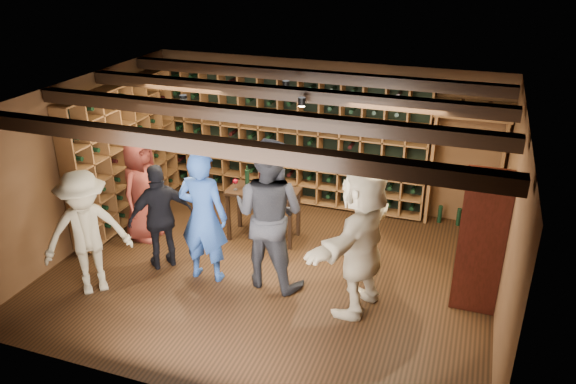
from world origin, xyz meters
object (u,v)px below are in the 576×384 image
(man_grey_suit, at_px, (269,214))
(guest_red_floral, at_px, (142,189))
(tasting_table, at_px, (263,195))
(guest_woman_black, at_px, (161,217))
(display_cabinet, at_px, (480,243))
(guest_khaki, at_px, (87,233))
(guest_beige, at_px, (361,239))
(man_blue_shirt, at_px, (203,217))

(man_grey_suit, distance_m, guest_red_floral, 2.37)
(man_grey_suit, height_order, tasting_table, man_grey_suit)
(guest_red_floral, xyz_separation_m, tasting_table, (1.76, 0.58, -0.09))
(guest_woman_black, height_order, tasting_table, guest_woman_black)
(display_cabinet, relative_size, guest_red_floral, 1.07)
(guest_khaki, bearing_deg, man_grey_suit, -19.90)
(guest_beige, bearing_deg, man_blue_shirt, -75.22)
(man_blue_shirt, bearing_deg, guest_beige, 177.36)
(display_cabinet, relative_size, tasting_table, 1.59)
(display_cabinet, bearing_deg, guest_khaki, -163.61)
(man_grey_suit, relative_size, guest_beige, 1.05)
(man_grey_suit, bearing_deg, man_blue_shirt, 19.72)
(guest_red_floral, distance_m, guest_woman_black, 0.97)
(guest_beige, bearing_deg, man_grey_suit, -83.31)
(man_grey_suit, xyz_separation_m, tasting_table, (-0.54, 1.12, -0.30))
(man_blue_shirt, distance_m, guest_beige, 2.13)
(man_blue_shirt, xyz_separation_m, guest_woman_black, (-0.70, 0.07, -0.16))
(guest_khaki, height_order, tasting_table, guest_khaki)
(display_cabinet, distance_m, guest_beige, 1.52)
(display_cabinet, relative_size, guest_beige, 0.89)
(guest_woman_black, relative_size, guest_khaki, 0.91)
(display_cabinet, height_order, guest_khaki, display_cabinet)
(guest_woman_black, height_order, guest_khaki, guest_khaki)
(tasting_table, bearing_deg, man_blue_shirt, -106.60)
(guest_khaki, bearing_deg, display_cabinet, -27.69)
(guest_red_floral, bearing_deg, man_blue_shirt, -113.36)
(man_grey_suit, height_order, guest_woman_black, man_grey_suit)
(man_grey_suit, bearing_deg, guest_red_floral, -5.20)
(guest_woman_black, bearing_deg, guest_red_floral, -88.06)
(man_grey_suit, relative_size, guest_red_floral, 1.26)
(guest_woman_black, relative_size, tasting_table, 1.41)
(guest_beige, xyz_separation_m, tasting_table, (-1.79, 1.30, -0.25))
(display_cabinet, bearing_deg, guest_woman_black, -172.55)
(man_blue_shirt, xyz_separation_m, guest_khaki, (-1.27, -0.78, -0.08))
(man_blue_shirt, xyz_separation_m, tasting_table, (0.33, 1.30, -0.20))
(guest_red_floral, height_order, guest_khaki, guest_khaki)
(guest_red_floral, bearing_deg, guest_woman_black, -128.41)
(tasting_table, bearing_deg, guest_woman_black, -132.42)
(display_cabinet, bearing_deg, guest_red_floral, 178.91)
(man_blue_shirt, height_order, guest_red_floral, man_blue_shirt)
(display_cabinet, height_order, guest_beige, guest_beige)
(guest_beige, bearing_deg, display_cabinet, 128.73)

